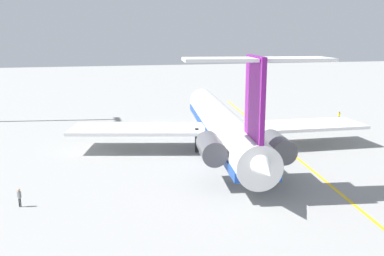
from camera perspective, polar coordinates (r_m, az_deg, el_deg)
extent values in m
plane|color=gray|center=(64.79, 6.60, -1.16)|extent=(316.66, 316.66, 0.00)
cylinder|color=white|center=(56.82, 3.91, 0.65)|extent=(40.18, 10.07, 4.26)
cone|color=white|center=(76.28, 1.33, 3.68)|extent=(4.99, 4.70, 4.09)
cone|color=white|center=(37.79, 9.14, -4.89)|extent=(6.68, 4.50, 3.63)
cube|color=#19429E|center=(57.02, 3.89, -0.29)|extent=(39.31, 10.03, 0.94)
cube|color=white|center=(57.02, -7.23, -0.14)|extent=(10.88, 18.87, 0.43)
cube|color=white|center=(60.66, 14.06, 0.34)|extent=(7.41, 18.04, 0.43)
cylinder|color=#515156|center=(42.97, 2.56, -2.72)|extent=(5.64, 3.23, 2.47)
cube|color=white|center=(43.09, 3.53, -2.69)|extent=(3.36, 1.81, 0.51)
cylinder|color=#515156|center=(44.50, 11.34, -2.43)|extent=(5.64, 3.23, 2.47)
cube|color=white|center=(44.28, 10.42, -2.46)|extent=(3.36, 1.81, 0.51)
cube|color=#7A197F|center=(39.10, 8.40, 4.02)|extent=(5.78, 1.27, 7.55)
cube|color=white|center=(37.61, 3.62, 9.12)|extent=(4.87, 6.74, 0.30)
cube|color=white|center=(39.34, 13.62, 8.95)|extent=(4.87, 6.74, 0.30)
cylinder|color=black|center=(69.03, 2.15, 1.12)|extent=(0.47, 0.47, 3.23)
cylinder|color=black|center=(55.48, 0.64, -1.66)|extent=(0.47, 0.47, 3.23)
cylinder|color=black|center=(56.66, 7.51, -1.47)|extent=(0.47, 0.47, 3.23)
cylinder|color=black|center=(41.46, -21.96, -9.25)|extent=(0.10, 0.10, 0.82)
cylinder|color=black|center=(41.54, -22.13, -9.22)|extent=(0.10, 0.10, 0.82)
cylinder|color=gray|center=(41.25, -22.13, -8.29)|extent=(0.28, 0.28, 0.65)
sphere|color=tan|center=(41.10, -22.18, -7.70)|extent=(0.26, 0.26, 0.26)
cylinder|color=gray|center=(41.14, -21.92, -8.28)|extent=(0.08, 0.08, 0.55)
cylinder|color=gray|center=(41.34, -22.34, -8.21)|extent=(0.08, 0.08, 0.55)
cylinder|color=black|center=(80.68, 19.03, 1.20)|extent=(0.10, 0.10, 0.79)
cylinder|color=black|center=(80.62, 19.12, 1.19)|extent=(0.10, 0.10, 0.79)
cylinder|color=yellow|center=(80.53, 19.11, 1.69)|extent=(0.27, 0.27, 0.63)
sphere|color=brown|center=(80.45, 19.13, 2.00)|extent=(0.25, 0.25, 0.25)
cylinder|color=yellow|center=(80.60, 19.00, 1.73)|extent=(0.07, 0.07, 0.53)
cylinder|color=yellow|center=(80.45, 19.22, 1.69)|extent=(0.07, 0.07, 0.53)
cube|color=gold|center=(60.95, 11.82, -2.21)|extent=(80.63, 12.58, 0.01)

